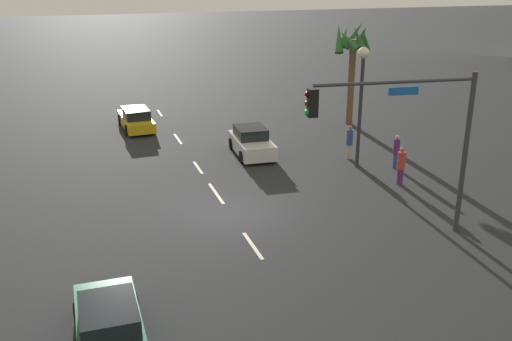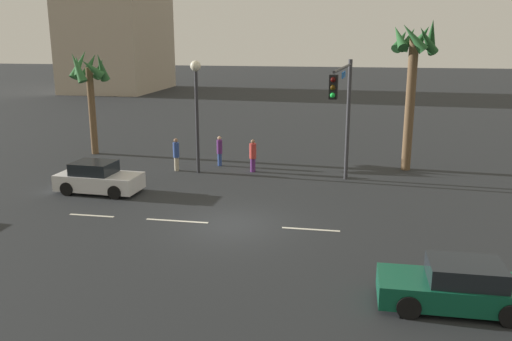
{
  "view_description": "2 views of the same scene",
  "coord_description": "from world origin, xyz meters",
  "px_view_note": "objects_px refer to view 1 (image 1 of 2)",
  "views": [
    {
      "loc": [
        20.96,
        -5.68,
        9.51
      ],
      "look_at": [
        0.37,
        1.03,
        1.85
      ],
      "focal_mm": 40.32,
      "sensor_mm": 36.0,
      "label": 1
    },
    {
      "loc": [
        4.53,
        -19.34,
        7.23
      ],
      "look_at": [
        0.69,
        1.73,
        1.8
      ],
      "focal_mm": 37.44,
      "sensor_mm": 36.0,
      "label": 2
    }
  ],
  "objects_px": {
    "car_0": "(136,119)",
    "palm_tree_0": "(352,48)",
    "pedestrian_0": "(350,141)",
    "pedestrian_2": "(401,165)",
    "car_1": "(109,326)",
    "car_2": "(251,142)",
    "streetlamp": "(362,84)",
    "pedestrian_1": "(396,150)",
    "traffic_signal": "(413,127)"
  },
  "relations": [
    {
      "from": "car_0",
      "to": "palm_tree_0",
      "type": "relative_size",
      "value": 0.68
    },
    {
      "from": "pedestrian_0",
      "to": "pedestrian_2",
      "type": "height_order",
      "value": "pedestrian_0"
    },
    {
      "from": "car_1",
      "to": "car_2",
      "type": "xyz_separation_m",
      "value": [
        -14.68,
        8.59,
        0.05
      ]
    },
    {
      "from": "pedestrian_0",
      "to": "pedestrian_2",
      "type": "relative_size",
      "value": 1.01
    },
    {
      "from": "pedestrian_0",
      "to": "pedestrian_2",
      "type": "xyz_separation_m",
      "value": [
        4.17,
        0.52,
        -0.02
      ]
    },
    {
      "from": "streetlamp",
      "to": "pedestrian_1",
      "type": "height_order",
      "value": "streetlamp"
    },
    {
      "from": "car_2",
      "to": "traffic_signal",
      "type": "xyz_separation_m",
      "value": [
        11.27,
        2.4,
        3.54
      ]
    },
    {
      "from": "car_1",
      "to": "pedestrian_0",
      "type": "relative_size",
      "value": 2.26
    },
    {
      "from": "car_0",
      "to": "pedestrian_0",
      "type": "distance_m",
      "value": 13.71
    },
    {
      "from": "streetlamp",
      "to": "car_2",
      "type": "bearing_deg",
      "value": -128.92
    },
    {
      "from": "pedestrian_1",
      "to": "palm_tree_0",
      "type": "xyz_separation_m",
      "value": [
        -8.54,
        1.7,
        3.9
      ]
    },
    {
      "from": "streetlamp",
      "to": "palm_tree_0",
      "type": "relative_size",
      "value": 0.92
    },
    {
      "from": "car_2",
      "to": "car_0",
      "type": "bearing_deg",
      "value": -143.82
    },
    {
      "from": "traffic_signal",
      "to": "streetlamp",
      "type": "distance_m",
      "value": 7.95
    },
    {
      "from": "streetlamp",
      "to": "pedestrian_0",
      "type": "height_order",
      "value": "streetlamp"
    },
    {
      "from": "car_0",
      "to": "palm_tree_0",
      "type": "xyz_separation_m",
      "value": [
        2.98,
        13.15,
        4.2
      ]
    },
    {
      "from": "car_1",
      "to": "palm_tree_0",
      "type": "height_order",
      "value": "palm_tree_0"
    },
    {
      "from": "car_0",
      "to": "pedestrian_0",
      "type": "height_order",
      "value": "pedestrian_0"
    },
    {
      "from": "streetlamp",
      "to": "pedestrian_1",
      "type": "xyz_separation_m",
      "value": [
        0.75,
        1.75,
        -3.29
      ]
    },
    {
      "from": "streetlamp",
      "to": "pedestrian_0",
      "type": "distance_m",
      "value": 3.5
    },
    {
      "from": "car_0",
      "to": "traffic_signal",
      "type": "relative_size",
      "value": 0.71
    },
    {
      "from": "car_2",
      "to": "streetlamp",
      "type": "relative_size",
      "value": 0.67
    },
    {
      "from": "car_2",
      "to": "traffic_signal",
      "type": "bearing_deg",
      "value": 12.01
    },
    {
      "from": "pedestrian_2",
      "to": "palm_tree_0",
      "type": "xyz_separation_m",
      "value": [
        -10.66,
        2.73,
        3.87
      ]
    },
    {
      "from": "palm_tree_0",
      "to": "pedestrian_0",
      "type": "bearing_deg",
      "value": -26.57
    },
    {
      "from": "car_2",
      "to": "pedestrian_2",
      "type": "distance_m",
      "value": 8.28
    },
    {
      "from": "pedestrian_1",
      "to": "car_1",
      "type": "bearing_deg",
      "value": -55.05
    },
    {
      "from": "pedestrian_1",
      "to": "pedestrian_2",
      "type": "distance_m",
      "value": 2.36
    },
    {
      "from": "car_1",
      "to": "traffic_signal",
      "type": "relative_size",
      "value": 0.65
    },
    {
      "from": "traffic_signal",
      "to": "palm_tree_0",
      "type": "xyz_separation_m",
      "value": [
        -15.47,
        5.5,
        0.61
      ]
    },
    {
      "from": "streetlamp",
      "to": "pedestrian_0",
      "type": "bearing_deg",
      "value": 171.09
    },
    {
      "from": "pedestrian_1",
      "to": "car_2",
      "type": "bearing_deg",
      "value": -125.03
    },
    {
      "from": "streetlamp",
      "to": "pedestrian_1",
      "type": "distance_m",
      "value": 3.8
    },
    {
      "from": "pedestrian_1",
      "to": "car_0",
      "type": "bearing_deg",
      "value": -135.19
    },
    {
      "from": "pedestrian_0",
      "to": "palm_tree_0",
      "type": "bearing_deg",
      "value": 153.43
    },
    {
      "from": "pedestrian_2",
      "to": "car_1",
      "type": "bearing_deg",
      "value": -59.15
    },
    {
      "from": "car_1",
      "to": "pedestrian_0",
      "type": "distance_m",
      "value": 18.14
    },
    {
      "from": "car_0",
      "to": "traffic_signal",
      "type": "distance_m",
      "value": 20.29
    },
    {
      "from": "streetlamp",
      "to": "car_1",
      "type": "bearing_deg",
      "value": -49.62
    },
    {
      "from": "pedestrian_1",
      "to": "pedestrian_2",
      "type": "bearing_deg",
      "value": -25.89
    },
    {
      "from": "car_0",
      "to": "pedestrian_1",
      "type": "relative_size",
      "value": 2.58
    },
    {
      "from": "car_2",
      "to": "palm_tree_0",
      "type": "distance_m",
      "value": 9.86
    },
    {
      "from": "car_0",
      "to": "pedestrian_2",
      "type": "xyz_separation_m",
      "value": [
        13.64,
        10.42,
        0.33
      ]
    },
    {
      "from": "car_2",
      "to": "pedestrian_1",
      "type": "bearing_deg",
      "value": 54.97
    },
    {
      "from": "car_1",
      "to": "car_2",
      "type": "bearing_deg",
      "value": 149.66
    },
    {
      "from": "pedestrian_2",
      "to": "palm_tree_0",
      "type": "height_order",
      "value": "palm_tree_0"
    },
    {
      "from": "car_1",
      "to": "car_0",
      "type": "bearing_deg",
      "value": 171.3
    },
    {
      "from": "traffic_signal",
      "to": "pedestrian_1",
      "type": "xyz_separation_m",
      "value": [
        -6.92,
        3.8,
        -3.3
      ]
    },
    {
      "from": "pedestrian_2",
      "to": "car_0",
      "type": "bearing_deg",
      "value": -142.63
    },
    {
      "from": "car_1",
      "to": "car_2",
      "type": "distance_m",
      "value": 17.01
    }
  ]
}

